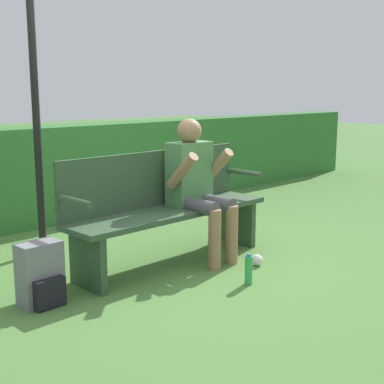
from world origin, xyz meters
TOP-DOWN VIEW (x-y plane):
  - ground_plane at (0.00, 0.00)m, footprint 40.00×40.00m
  - hedge_back at (0.00, 2.16)m, footprint 12.00×0.52m
  - park_bench at (0.00, 0.07)m, footprint 2.00×0.47m
  - person_seated at (0.26, -0.05)m, footprint 0.53×0.58m
  - backpack at (-1.28, -0.02)m, footprint 0.30×0.25m
  - water_bottle at (0.07, -0.81)m, footprint 0.06×0.06m
  - signpost at (-0.64, 1.11)m, footprint 0.41×0.09m
  - litter_crumple at (0.48, -0.57)m, footprint 0.10×0.10m

SIDE VIEW (x-z plane):
  - ground_plane at x=0.00m, z-range 0.00..0.00m
  - litter_crumple at x=0.48m, z-range 0.00..0.10m
  - water_bottle at x=0.07m, z-range -0.01..0.24m
  - backpack at x=-1.28m, z-range -0.01..0.44m
  - park_bench at x=0.00m, z-range 0.02..1.00m
  - hedge_back at x=0.00m, z-range 0.00..1.10m
  - person_seated at x=0.26m, z-range 0.08..1.34m
  - signpost at x=-0.64m, z-range 0.22..2.93m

